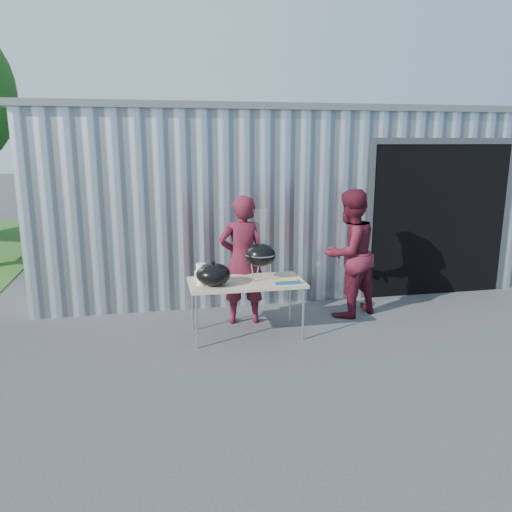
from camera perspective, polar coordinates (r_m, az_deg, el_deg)
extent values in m
plane|color=#3D3D3F|center=(6.40, 1.47, -10.39)|extent=(80.00, 80.00, 0.00)
cube|color=silver|center=(10.69, -0.07, 7.33)|extent=(8.00, 6.00, 3.00)
cube|color=slate|center=(10.66, -0.07, 15.65)|extent=(8.20, 6.20, 0.10)
cube|color=black|center=(9.34, 18.34, 4.34)|extent=(2.40, 1.20, 2.50)
cube|color=#4C4C51|center=(8.76, 20.83, 12.19)|extent=(2.52, 0.08, 0.10)
cube|color=tan|center=(6.55, -1.12, -3.06)|extent=(1.50, 0.75, 0.04)
cylinder|color=silver|center=(6.28, -6.81, -7.45)|extent=(0.03, 0.03, 0.71)
cylinder|color=silver|center=(6.53, 5.41, -6.61)|extent=(0.03, 0.03, 0.71)
cylinder|color=silver|center=(6.88, -7.28, -5.66)|extent=(0.03, 0.03, 0.71)
cylinder|color=silver|center=(7.11, 3.92, -4.97)|extent=(0.03, 0.03, 0.71)
ellipsoid|color=black|center=(6.56, 0.51, 0.12)|extent=(0.40, 0.40, 0.30)
cylinder|color=silver|center=(6.56, 0.51, 0.21)|extent=(0.41, 0.41, 0.02)
cylinder|color=silver|center=(6.55, 0.51, 0.32)|extent=(0.39, 0.39, 0.01)
cylinder|color=silver|center=(6.74, 0.26, -1.37)|extent=(0.02, 0.02, 0.24)
cylinder|color=silver|center=(6.52, -0.40, -1.86)|extent=(0.02, 0.02, 0.24)
cylinder|color=silver|center=(6.57, 1.67, -1.75)|extent=(0.02, 0.02, 0.24)
cylinder|color=#D0724A|center=(6.53, -0.50, 0.39)|extent=(0.02, 0.14, 0.02)
cylinder|color=#D0724A|center=(6.54, -0.09, 0.41)|extent=(0.02, 0.14, 0.02)
cylinder|color=#D0724A|center=(6.55, 0.31, 0.43)|extent=(0.02, 0.14, 0.02)
cylinder|color=#D0724A|center=(6.56, 0.71, 0.45)|extent=(0.02, 0.14, 0.02)
cylinder|color=#D0724A|center=(6.57, 1.11, 0.46)|extent=(0.02, 0.14, 0.02)
cylinder|color=#D0724A|center=(6.58, 1.51, 0.48)|extent=(0.02, 0.14, 0.02)
cone|color=silver|center=(6.50, 0.52, 2.90)|extent=(0.20, 0.20, 0.55)
ellipsoid|color=black|center=(6.35, -4.90, -2.10)|extent=(0.44, 0.44, 0.29)
cylinder|color=black|center=(6.31, -4.93, -0.71)|extent=(0.05, 0.05, 0.03)
cylinder|color=white|center=(6.38, -6.32, -2.08)|extent=(0.12, 0.12, 0.28)
cube|color=white|center=(6.68, -6.14, -2.19)|extent=(0.20, 0.15, 0.10)
cube|color=#164A92|center=(6.41, 3.63, -3.02)|extent=(0.32, 0.05, 0.05)
cube|color=yellow|center=(6.40, 3.64, -2.75)|extent=(0.32, 0.05, 0.01)
imported|color=#541422|center=(7.00, -1.55, -0.49)|extent=(0.69, 0.47, 1.82)
imported|color=#541422|center=(7.42, 10.61, 0.28)|extent=(1.12, 1.02, 1.88)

